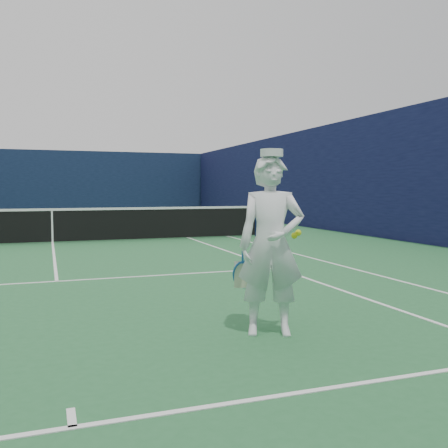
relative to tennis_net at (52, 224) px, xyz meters
name	(u,v)px	position (x,y,z in m)	size (l,w,h in m)	color
ground	(53,243)	(0.00, 0.00, -0.55)	(80.00, 80.00, 0.00)	#266335
court_markings	(53,243)	(0.00, 0.00, -0.55)	(11.03, 23.83, 0.01)	white
windscreen_fence	(51,174)	(0.00, 0.00, 1.45)	(20.12, 36.12, 4.00)	#0E1833
tennis_net	(52,224)	(0.00, 0.00, 0.00)	(12.88, 0.09, 1.07)	#141E4C
tennis_player	(271,245)	(2.12, -10.38, 0.41)	(0.81, 0.72, 1.98)	white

